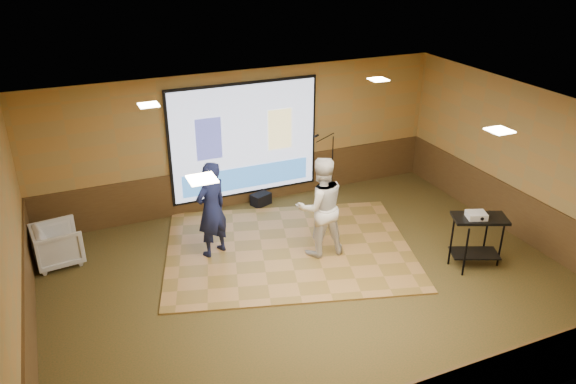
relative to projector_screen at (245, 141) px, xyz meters
name	(u,v)px	position (x,y,z in m)	size (l,w,h in m)	color
ground	(313,283)	(0.00, -3.44, -1.47)	(9.00, 9.00, 0.00)	#33391A
room_shell	(315,173)	(0.00, -3.44, 0.62)	(9.04, 7.04, 3.02)	#A28143
wainscot_back	(246,183)	(0.00, 0.04, -1.00)	(9.00, 0.04, 0.95)	#482E18
wainscot_left	(30,326)	(-4.48, -3.44, -1.00)	(0.04, 7.00, 0.95)	#482E18
wainscot_right	(516,212)	(4.48, -3.44, -1.00)	(0.04, 7.00, 0.95)	#482E18
projector_screen	(245,141)	(0.00, 0.00, 0.00)	(3.32, 0.06, 2.52)	black
downlight_nw	(149,105)	(-2.20, -1.64, 1.50)	(0.32, 0.32, 0.02)	beige
downlight_ne	(378,79)	(2.20, -1.64, 1.50)	(0.32, 0.32, 0.02)	beige
downlight_sw	(202,179)	(-2.20, -4.94, 1.50)	(0.32, 0.32, 0.02)	beige
downlight_se	(500,130)	(2.20, -4.94, 1.50)	(0.32, 0.32, 0.02)	beige
dance_floor	(289,249)	(0.06, -2.24, -1.46)	(4.63, 3.53, 0.03)	#AB793E
player_left	(212,209)	(-1.31, -1.84, -0.52)	(0.67, 0.44, 1.85)	#141A40
player_right	(320,207)	(0.53, -2.60, -0.48)	(0.94, 0.73, 1.93)	silver
av_table	(478,232)	(2.95, -4.07, -0.78)	(0.94, 0.50, 0.99)	black
projector	(476,215)	(2.86, -4.07, -0.43)	(0.33, 0.27, 0.11)	silver
mic_stand	(330,174)	(1.95, -0.25, -0.98)	(0.59, 0.24, 1.50)	black
banquet_chair	(58,244)	(-4.00, -0.98, -1.10)	(0.80, 0.83, 0.75)	gray
duffel_bag	(261,199)	(0.26, -0.19, -1.34)	(0.42, 0.28, 0.26)	black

